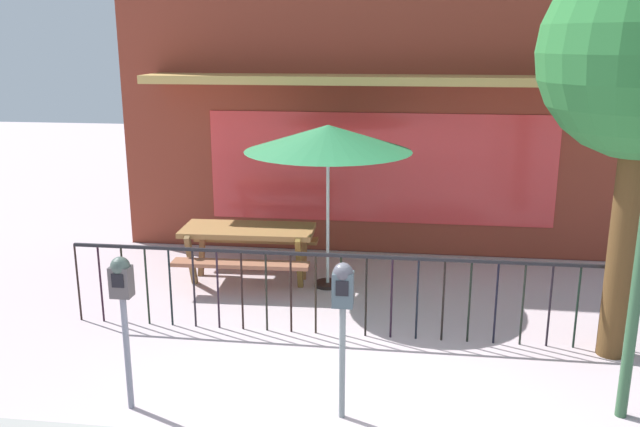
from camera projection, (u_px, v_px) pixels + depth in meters
The scene contains 7 objects.
ground at pixel (352, 423), 5.82m from camera, with size 40.00×40.00×0.00m, color #B5A2A9.
pub_storefront at pixel (382, 67), 9.98m from camera, with size 8.14×1.33×5.77m.
patio_fence_front at pixel (366, 281), 7.36m from camera, with size 6.86×0.04×0.97m.
picnic_table_left at pixel (248, 239), 9.08m from camera, with size 1.84×1.42×0.79m.
patio_umbrella at pixel (328, 139), 8.54m from camera, with size 2.19×2.19×2.21m.
parking_meter_near at pixel (343, 300), 5.63m from camera, with size 0.18×0.17×1.45m.
parking_meter_far at pixel (122, 293), 5.78m from camera, with size 0.18×0.17×1.46m.
Camera 1 is at (0.38, -5.15, 3.27)m, focal length 37.13 mm.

